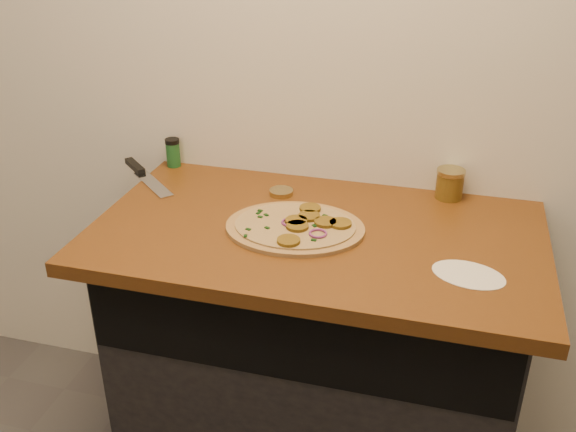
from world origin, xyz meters
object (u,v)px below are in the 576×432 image
(pizza, at_px, (297,227))
(spice_shaker, at_px, (173,152))
(chefs_knife, at_px, (143,174))
(salsa_jar, at_px, (450,184))

(pizza, relative_size, spice_shaker, 4.32)
(pizza, distance_m, chefs_knife, 0.60)
(spice_shaker, bearing_deg, chefs_knife, -120.04)
(chefs_knife, bearing_deg, pizza, -21.44)
(pizza, bearing_deg, chefs_knife, 158.56)
(pizza, xyz_separation_m, chefs_knife, (-0.56, 0.22, -0.00))
(chefs_knife, height_order, salsa_jar, salsa_jar)
(pizza, relative_size, chefs_knife, 1.54)
(spice_shaker, bearing_deg, pizza, -32.84)
(salsa_jar, bearing_deg, pizza, -140.93)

